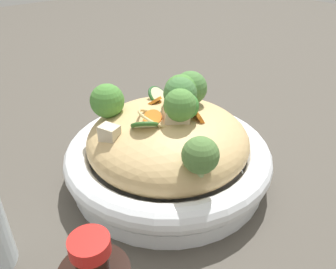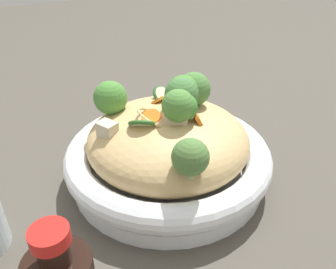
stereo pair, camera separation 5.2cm
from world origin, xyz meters
name	(u,v)px [view 1 (the left image)]	position (x,y,z in m)	size (l,w,h in m)	color
ground_plane	(168,176)	(0.00, 0.00, 0.00)	(3.00, 3.00, 0.00)	#4B463E
serving_bowl	(168,160)	(0.00, 0.00, 0.03)	(0.32, 0.32, 0.06)	white
noodle_heap	(168,140)	(0.00, 0.00, 0.07)	(0.25, 0.25, 0.11)	tan
broccoli_florets	(171,103)	(0.00, 0.00, 0.13)	(0.18, 0.24, 0.09)	#9CB86D
carrot_coins	(166,113)	(0.00, 0.00, 0.12)	(0.08, 0.11, 0.02)	orange
zucchini_slices	(152,111)	(-0.01, 0.03, 0.11)	(0.13, 0.12, 0.03)	beige
chicken_chunks	(159,119)	(-0.02, -0.01, 0.12)	(0.13, 0.08, 0.04)	beige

